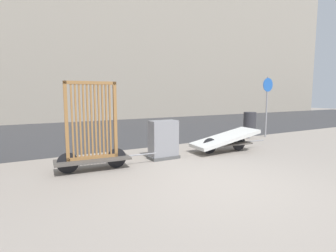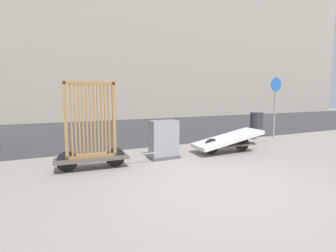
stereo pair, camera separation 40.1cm
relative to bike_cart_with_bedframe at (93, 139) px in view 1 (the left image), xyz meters
name	(u,v)px [view 1 (the left image)]	position (x,y,z in m)	size (l,w,h in m)	color
ground_plane	(224,184)	(1.90, -2.13, -0.70)	(60.00, 60.00, 0.00)	gray
road_strip	(101,130)	(1.90, 6.43, -0.70)	(56.00, 9.44, 0.01)	#38383A
building_facade	(70,14)	(1.90, 13.15, 6.24)	(48.00, 4.00, 13.89)	#9E9384
bike_cart_with_bedframe	(93,139)	(0.00, 0.00, 0.00)	(2.33, 0.68, 1.96)	#4C4742
bike_cart_with_mattress	(225,140)	(3.81, 0.00, -0.33)	(2.51, 0.99, 0.66)	#4C4742
utility_cabinet	(163,141)	(1.87, 0.20, -0.24)	(0.78, 0.44, 1.00)	#4C4C4C
trash_bin	(250,121)	(6.25, 1.36, -0.02)	(0.46, 0.46, 1.02)	gray
sign_post	(267,98)	(7.15, 1.35, 0.83)	(0.53, 0.06, 2.37)	gray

